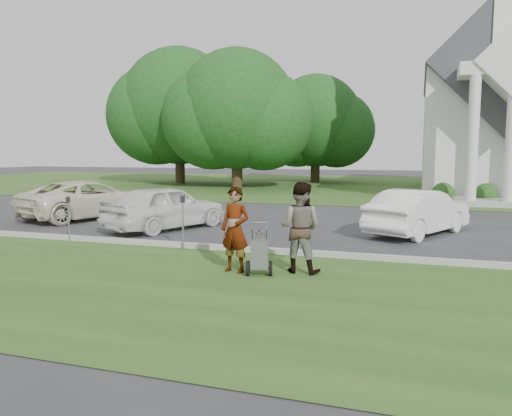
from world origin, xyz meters
The scene contains 16 objects.
ground centered at (0.00, 0.00, 0.00)m, with size 120.00×120.00×0.00m, color #333335.
grass_strip centered at (0.00, -3.00, 0.01)m, with size 80.00×7.00×0.01m, color #254D1A.
church_lawn centered at (0.00, 27.00, 0.01)m, with size 80.00×30.00×0.01m, color #254D1A.
curb centered at (0.00, 0.55, 0.07)m, with size 80.00×0.18×0.15m, color #9E9E93.
church centered at (9.00, 23.11, 5.94)m, with size 9.19×19.00×24.10m.
tree_left centered at (-8.01, 21.99, 5.11)m, with size 10.63×8.40×9.71m.
tree_far centered at (-14.01, 24.99, 5.69)m, with size 11.64×9.20×10.73m.
tree_back centered at (-4.01, 29.99, 4.73)m, with size 9.61×7.60×8.89m.
striping_cart centered at (1.27, -1.67, 0.43)m, with size 0.74×1.15×1.00m.
person_left centered at (0.69, -1.53, 0.90)m, with size 0.66×0.43×1.81m, color #999999.
person_right centered at (1.99, -1.13, 0.96)m, with size 0.93×0.72×1.91m, color #999999.
parking_meter_near centered at (-1.46, 0.33, 0.91)m, with size 0.10×0.09×1.45m.
parking_meter_far centered at (-4.94, 0.23, 0.83)m, with size 0.10×0.09×1.32m.
car_a centered at (-7.73, 4.88, 0.73)m, with size 2.41×5.22×1.45m, color #EAE3C7.
car_b centered at (-3.56, 3.31, 0.74)m, with size 1.74×4.33×1.48m, color white.
car_d centered at (4.34, 4.78, 0.70)m, with size 1.48×4.24×1.40m, color white.
Camera 1 is at (4.34, -11.24, 2.55)m, focal length 35.00 mm.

